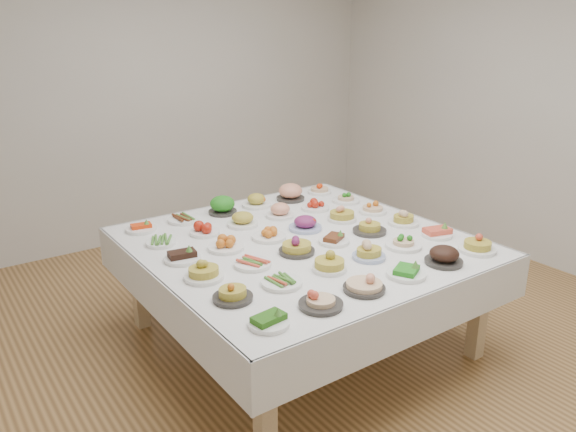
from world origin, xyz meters
TOP-DOWN VIEW (x-y plane):
  - room_envelope at (0.00, 0.00)m, footprint 5.02×5.02m
  - display_table at (-0.12, -0.06)m, footprint 2.04×2.04m
  - dish_0 at (-0.91, -0.86)m, footprint 0.20×0.20m
  - dish_1 at (-0.59, -0.85)m, footprint 0.23×0.23m
  - dish_2 at (-0.29, -0.84)m, footprint 0.25×0.25m
  - dish_3 at (0.03, -0.85)m, footprint 0.22×0.22m
  - dish_4 at (0.35, -0.85)m, footprint 0.22×0.22m
  - dish_5 at (0.67, -0.84)m, footprint 0.23×0.23m
  - dish_6 at (-0.92, -0.53)m, footprint 0.21×0.21m
  - dish_7 at (-0.61, -0.53)m, footprint 0.22×0.22m
  - dish_8 at (-0.27, -0.53)m, footprint 0.20×0.20m
  - dish_9 at (0.04, -0.54)m, footprint 0.20×0.20m
  - dish_10 at (0.34, -0.53)m, footprint 0.23×0.23m
  - dish_11 at (0.67, -0.52)m, footprint 0.20×0.20m
  - dish_12 at (-0.92, -0.21)m, footprint 0.22×0.22m
  - dish_13 at (-0.60, -0.22)m, footprint 0.22×0.22m
  - dish_14 at (-0.27, -0.21)m, footprint 0.22×0.22m
  - dish_15 at (0.02, -0.22)m, footprint 0.20×0.20m
  - dish_16 at (0.35, -0.21)m, footprint 0.23×0.23m
  - dish_17 at (0.66, -0.22)m, footprint 0.22×0.22m
  - dish_18 at (-0.91, 0.09)m, footprint 0.22×0.22m
  - dish_19 at (-0.60, 0.10)m, footprint 0.23×0.23m
  - dish_20 at (-0.28, 0.09)m, footprint 0.23×0.23m
  - dish_21 at (0.03, 0.10)m, footprint 0.24×0.24m
  - dish_22 at (0.36, 0.10)m, footprint 0.21×0.21m
  - dish_23 at (0.66, 0.10)m, footprint 0.21×0.21m
  - dish_24 at (-0.91, 0.41)m, footprint 0.19×0.19m
  - dish_25 at (-0.59, 0.42)m, footprint 0.20×0.20m
  - dish_26 at (-0.29, 0.42)m, footprint 0.22×0.22m
  - dish_27 at (0.04, 0.42)m, footprint 0.21×0.21m
  - dish_28 at (0.36, 0.41)m, footprint 0.21×0.21m
  - dish_29 at (0.67, 0.42)m, footprint 0.21×0.21m
  - dish_30 at (-0.92, 0.73)m, footprint 0.21×0.21m
  - dish_31 at (-0.60, 0.74)m, footprint 0.22×0.22m
  - dish_32 at (-0.27, 0.74)m, footprint 0.21×0.21m
  - dish_33 at (0.03, 0.74)m, footprint 0.22×0.22m
  - dish_34 at (0.34, 0.72)m, footprint 0.22×0.22m
  - dish_35 at (0.66, 0.74)m, footprint 0.20×0.20m

SIDE VIEW (x-z plane):
  - display_table at x=-0.12m, z-range 0.30..1.05m
  - dish_24 at x=-0.91m, z-range 0.75..0.79m
  - dish_7 at x=-0.61m, z-range 0.75..0.80m
  - dish_31 at x=-0.60m, z-range 0.75..0.80m
  - dish_13 at x=-0.60m, z-range 0.75..0.80m
  - dish_30 at x=-0.92m, z-range 0.74..0.82m
  - dish_15 at x=0.02m, z-range 0.74..0.83m
  - dish_20 at x=-0.28m, z-range 0.74..0.83m
  - dish_0 at x=-0.91m, z-range 0.74..0.83m
  - dish_28 at x=0.36m, z-range 0.74..0.83m
  - dish_18 at x=-0.91m, z-range 0.74..0.84m
  - dish_35 at x=0.66m, z-range 0.74..0.84m
  - dish_11 at x=0.67m, z-range 0.74..0.84m
  - dish_29 at x=0.67m, z-range 0.74..0.84m
  - dish_19 at x=-0.60m, z-range 0.74..0.84m
  - dish_25 at x=-0.59m, z-range 0.75..0.84m
  - dish_3 at x=0.03m, z-range 0.74..0.85m
  - dish_10 at x=0.34m, z-range 0.74..0.85m
  - dish_23 at x=0.66m, z-range 0.74..0.85m
  - dish_27 at x=0.04m, z-range 0.74..0.86m
  - dish_6 at x=-0.92m, z-range 0.74..0.86m
  - dish_16 at x=0.35m, z-range 0.74..0.86m
  - dish_26 at x=-0.29m, z-range 0.74..0.86m
  - dish_33 at x=0.03m, z-range 0.74..0.87m
  - dish_12 at x=-0.92m, z-range 0.74..0.87m
  - dish_17 at x=0.66m, z-range 0.74..0.87m
  - dish_1 at x=-0.59m, z-range 0.75..0.87m
  - dish_8 at x=-0.27m, z-range 0.75..0.87m
  - dish_32 at x=-0.27m, z-range 0.75..0.87m
  - dish_9 at x=0.04m, z-range 0.75..0.88m
  - dish_4 at x=0.35m, z-range 0.75..0.88m
  - dish_22 at x=0.36m, z-range 0.75..0.88m
  - dish_21 at x=0.03m, z-range 0.75..0.88m
  - dish_5 at x=0.67m, z-range 0.75..0.88m
  - dish_2 at x=-0.29m, z-range 0.75..0.88m
  - dish_34 at x=0.34m, z-range 0.75..0.89m
  - dish_14 at x=-0.27m, z-range 0.75..0.89m
  - room_envelope at x=0.00m, z-range 0.43..3.24m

